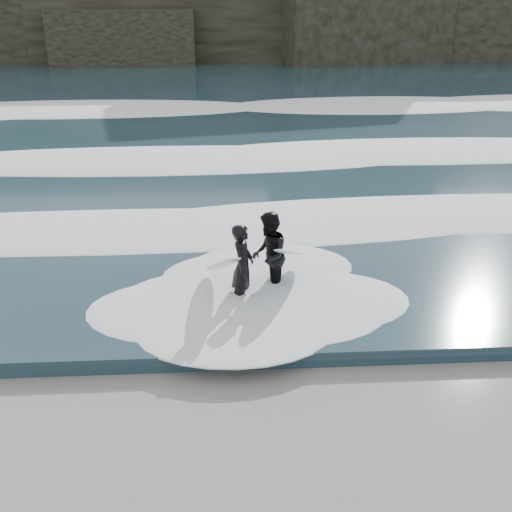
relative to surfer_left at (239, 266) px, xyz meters
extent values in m
plane|color=olive|center=(1.25, -5.30, -0.88)|extent=(120.00, 120.00, 0.00)
cube|color=#1D353E|center=(1.25, 23.70, -0.73)|extent=(90.00, 52.00, 0.30)
ellipsoid|color=white|center=(1.25, 3.70, -0.48)|extent=(60.00, 3.20, 0.20)
ellipsoid|color=white|center=(1.25, 10.70, -0.46)|extent=(60.00, 4.00, 0.24)
ellipsoid|color=white|center=(1.25, 19.70, -0.43)|extent=(60.00, 4.80, 0.30)
imported|color=black|center=(0.07, -0.01, -0.01)|extent=(0.55, 0.72, 1.75)
ellipsoid|color=silver|center=(-0.33, 0.04, 0.03)|extent=(1.03, 1.73, 1.01)
imported|color=black|center=(0.61, 0.42, 0.03)|extent=(0.79, 0.96, 1.81)
ellipsoid|color=silver|center=(1.03, 0.42, 0.09)|extent=(1.07, 1.86, 0.87)
camera|label=1|loc=(-0.37, -11.36, 5.19)|focal=45.00mm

